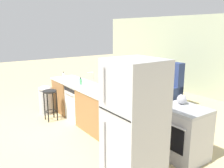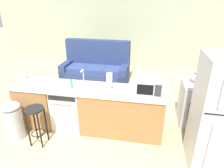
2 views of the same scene
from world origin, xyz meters
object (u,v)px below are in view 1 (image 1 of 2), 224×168
(soap_bottle, at_px, (81,81))
(kettle, at_px, (182,99))
(dishwasher, at_px, (81,102))
(bar_stool, at_px, (50,99))
(couch, at_px, (149,89))
(microwave, at_px, (119,91))
(paper_towel_roll, at_px, (102,83))
(trash_bin, at_px, (46,99))
(dish_soap_bottle, at_px, (64,76))
(refrigerator, at_px, (134,123))
(stove_range, at_px, (183,133))

(soap_bottle, relative_size, kettle, 0.86)
(soap_bottle, distance_m, kettle, 2.43)
(dishwasher, distance_m, soap_bottle, 0.57)
(bar_stool, relative_size, couch, 0.37)
(dishwasher, height_order, microwave, microwave)
(paper_towel_roll, relative_size, trash_bin, 0.38)
(soap_bottle, relative_size, trash_bin, 0.24)
(soap_bottle, height_order, dish_soap_bottle, same)
(microwave, bearing_deg, refrigerator, -27.14)
(stove_range, height_order, kettle, kettle)
(microwave, bearing_deg, kettle, 36.97)
(soap_bottle, height_order, bar_stool, soap_bottle)
(soap_bottle, distance_m, dish_soap_bottle, 0.89)
(dish_soap_bottle, distance_m, couch, 2.60)
(dishwasher, bearing_deg, microwave, -0.05)
(dishwasher, bearing_deg, couch, 91.46)
(dishwasher, height_order, trash_bin, dishwasher)
(stove_range, xyz_separation_m, trash_bin, (-3.48, -1.11, -0.07))
(dishwasher, height_order, couch, couch)
(microwave, xyz_separation_m, kettle, (0.90, 0.68, -0.05))
(paper_towel_roll, bearing_deg, microwave, -8.29)
(dishwasher, height_order, refrigerator, refrigerator)
(paper_towel_roll, xyz_separation_m, bar_stool, (-1.17, -0.73, -0.50))
(stove_range, height_order, soap_bottle, soap_bottle)
(paper_towel_roll, height_order, dish_soap_bottle, paper_towel_roll)
(couch, bearing_deg, dishwasher, -88.54)
(refrigerator, xyz_separation_m, couch, (-2.66, 2.91, -0.50))
(refrigerator, bearing_deg, couch, 132.45)
(microwave, bearing_deg, bar_stool, -161.57)
(dishwasher, height_order, bar_stool, dishwasher)
(stove_range, bearing_deg, paper_towel_roll, -166.02)
(stove_range, height_order, refrigerator, refrigerator)
(trash_bin, bearing_deg, soap_bottle, 27.14)
(paper_towel_roll, relative_size, couch, 0.14)
(stove_range, distance_m, soap_bottle, 2.61)
(paper_towel_roll, bearing_deg, refrigerator, -20.06)
(refrigerator, xyz_separation_m, dish_soap_bottle, (-3.37, 0.47, 0.08))
(dishwasher, relative_size, dish_soap_bottle, 4.77)
(dish_soap_bottle, relative_size, couch, 0.09)
(couch, bearing_deg, stove_range, -34.24)
(stove_range, relative_size, dish_soap_bottle, 5.11)
(trash_bin, bearing_deg, paper_towel_roll, 21.46)
(couch, bearing_deg, dish_soap_bottle, -106.25)
(bar_stool, bearing_deg, soap_bottle, 50.69)
(microwave, distance_m, trash_bin, 2.56)
(microwave, xyz_separation_m, paper_towel_roll, (-0.72, 0.10, -0.00))
(paper_towel_roll, xyz_separation_m, soap_bottle, (-0.69, -0.15, -0.07))
(dishwasher, xyz_separation_m, soap_bottle, (0.12, -0.05, 0.55))
(microwave, relative_size, paper_towel_roll, 1.77)
(bar_stool, bearing_deg, paper_towel_roll, 32.11)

